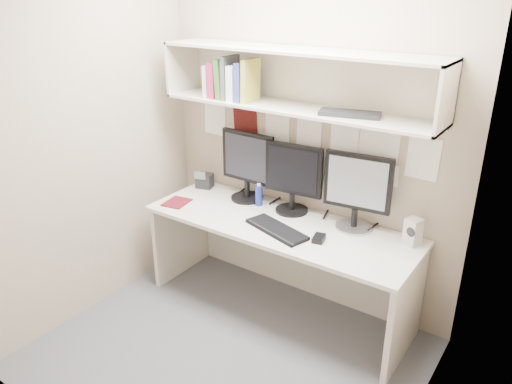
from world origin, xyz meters
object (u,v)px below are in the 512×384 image
Objects in this scene: desk at (279,266)px; monitor_left at (248,164)px; keyboard at (277,229)px; monitor_right at (357,190)px; speaker at (413,232)px; maroon_notebook at (177,202)px; desk_phone at (205,180)px; monitor_center at (293,176)px.

monitor_left reaches higher than desk.
monitor_right is at bearing 56.55° from keyboard.
speaker is at bearing 39.23° from keyboard.
keyboard is 2.39× the size of maroon_notebook.
desk is at bearing 129.72° from keyboard.
monitor_left reaches higher than desk_phone.
keyboard is at bearing -147.08° from monitor_right.
monitor_right is at bearing -15.66° from desk_phone.
monitor_center reaches higher than maroon_notebook.
monitor_center reaches higher than keyboard.
desk_phone is (-0.93, 0.34, 0.05)m from keyboard.
monitor_right is 1.11× the size of keyboard.
monitor_center is at bearing 173.26° from monitor_right.
monitor_left reaches higher than speaker.
monitor_center reaches higher than desk.
desk is 0.68m from monitor_center.
maroon_notebook is (-1.32, -0.39, -0.28)m from monitor_right.
maroon_notebook is at bearing -134.40° from monitor_left.
monitor_right reaches higher than keyboard.
keyboard is at bearing -36.10° from desk_phone.
maroon_notebook is 0.38m from desk_phone.
desk_phone is (-0.87, 0.21, 0.42)m from desk.
monitor_center is at bearing 120.17° from keyboard.
maroon_notebook is (-0.90, -0.04, -0.01)m from keyboard.
desk is 9.84× the size of maroon_notebook.
speaker is at bearing 3.15° from maroon_notebook.
desk is at bearing -29.50° from desk_phone.
desk_phone is at bearing -160.40° from speaker.
monitor_center is 2.57× the size of maroon_notebook.
monitor_left is 0.41m from monitor_center.
desk_phone is (-0.03, 0.38, 0.06)m from maroon_notebook.
monitor_center is 3.36× the size of desk_phone.
speaker is at bearing -5.36° from monitor_center.
monitor_left is 0.49m from desk_phone.
keyboard is at bearing -81.61° from monitor_center.
maroon_notebook is (-0.84, -0.17, 0.37)m from desk.
monitor_left is at bearing 161.67° from keyboard.
keyboard is 2.65× the size of speaker.
monitor_left reaches higher than monitor_center.
desk_phone is (-0.43, -0.01, -0.23)m from monitor_left.
keyboard is at bearing -6.71° from maroon_notebook.
monitor_right reaches higher than speaker.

